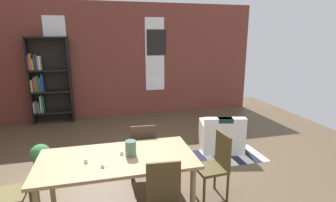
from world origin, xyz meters
TOP-DOWN VIEW (x-y plane):
  - ground_plane at (0.00, 0.00)m, footprint 10.63×10.63m
  - back_wall_brick at (0.00, 4.15)m, footprint 8.51×0.12m
  - window_pane_0 at (-1.31, 4.08)m, footprint 0.55×0.02m
  - window_pane_1 at (1.31, 4.08)m, footprint 0.55×0.02m
  - dining_table at (-0.08, -0.34)m, footprint 1.95×0.99m
  - vase_on_table at (0.09, -0.34)m, footprint 0.14×0.14m
  - tealight_candle_0 at (-0.02, -0.27)m, footprint 0.04×0.04m
  - tealight_candle_1 at (-0.46, -0.39)m, footprint 0.04×0.04m
  - tealight_candle_2 at (-0.27, -0.56)m, footprint 0.04×0.04m
  - dining_chair_head_left at (-1.43, -0.34)m, footprint 0.40×0.40m
  - dining_chair_head_right at (1.27, -0.34)m, footprint 0.43×0.43m
  - dining_chair_far_right at (0.35, 0.38)m, footprint 0.43×0.43m
  - bookshelf_tall at (-1.59, 3.91)m, footprint 1.02×0.30m
  - armchair_white at (2.08, 1.16)m, footprint 0.96×0.96m
  - potted_plant_by_shelf at (-1.31, 1.15)m, footprint 0.34×0.34m
  - striped_rug at (2.10, 0.82)m, footprint 1.29×0.79m
  - framed_picture at (1.36, 4.07)m, footprint 0.56×0.03m

SIDE VIEW (x-z plane):
  - ground_plane at x=0.00m, z-range 0.00..0.00m
  - striped_rug at x=2.10m, z-range 0.00..0.01m
  - potted_plant_by_shelf at x=-1.31m, z-range 0.02..0.47m
  - armchair_white at x=2.08m, z-range -0.10..0.65m
  - dining_chair_head_left at x=-1.43m, z-range 0.04..0.99m
  - dining_chair_head_right at x=1.27m, z-range 0.04..0.99m
  - dining_chair_far_right at x=0.35m, z-range 0.04..0.99m
  - dining_table at x=-0.08m, z-range 0.31..1.08m
  - tealight_candle_2 at x=-0.27m, z-range 0.78..0.81m
  - tealight_candle_0 at x=-0.02m, z-range 0.78..0.82m
  - tealight_candle_1 at x=-0.46m, z-range 0.78..0.82m
  - vase_on_table at x=0.09m, z-range 0.78..0.98m
  - bookshelf_tall at x=-1.59m, z-range 0.01..2.26m
  - back_wall_brick at x=0.00m, z-range 0.00..3.17m
  - window_pane_0 at x=-1.31m, z-range 0.71..2.77m
  - window_pane_1 at x=1.31m, z-range 0.71..2.77m
  - framed_picture at x=1.36m, z-range 1.73..2.45m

